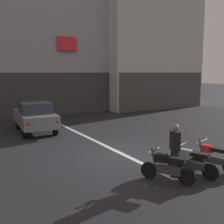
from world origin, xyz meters
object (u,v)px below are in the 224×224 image
object	(u,v)px
car_grey_crossing_near	(35,116)
motorcycle_black_row_leftmost	(167,167)
motorcycle_silver_row_left_mid	(192,162)
person_by_motorcycles	(175,150)
motorcycle_red_row_centre	(213,157)

from	to	relation	value
car_grey_crossing_near	motorcycle_black_row_leftmost	world-z (taller)	car_grey_crossing_near
motorcycle_black_row_leftmost	motorcycle_silver_row_left_mid	bearing A→B (deg)	-1.03
car_grey_crossing_near	person_by_motorcycles	distance (m)	8.99
car_grey_crossing_near	motorcycle_silver_row_left_mid	distance (m)	9.34
motorcycle_red_row_centre	person_by_motorcycles	bearing A→B (deg)	173.07
person_by_motorcycles	motorcycle_red_row_centre	bearing A→B (deg)	-6.93
car_grey_crossing_near	motorcycle_red_row_centre	world-z (taller)	car_grey_crossing_near
car_grey_crossing_near	motorcycle_black_row_leftmost	distance (m)	9.10
motorcycle_silver_row_left_mid	person_by_motorcycles	world-z (taller)	person_by_motorcycles
motorcycle_red_row_centre	motorcycle_silver_row_left_mid	bearing A→B (deg)	-178.36
car_grey_crossing_near	motorcycle_black_row_leftmost	bearing A→B (deg)	-80.11
car_grey_crossing_near	person_by_motorcycles	world-z (taller)	person_by_motorcycles
person_by_motorcycles	motorcycle_silver_row_left_mid	bearing A→B (deg)	-22.01
car_grey_crossing_near	motorcycle_red_row_centre	distance (m)	9.63
motorcycle_black_row_leftmost	motorcycle_red_row_centre	size ratio (longest dim) A/B	0.91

